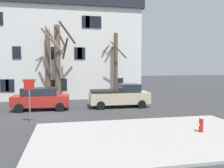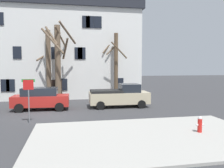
% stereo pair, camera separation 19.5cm
% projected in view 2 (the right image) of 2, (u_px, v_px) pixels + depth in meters
% --- Properties ---
extents(ground_plane, '(120.00, 120.00, 0.00)m').
position_uv_depth(ground_plane, '(46.00, 115.00, 16.25)').
color(ground_plane, '#38383A').
extents(sidewalk_slab, '(11.44, 6.83, 0.12)m').
position_uv_depth(sidewalk_slab, '(149.00, 136.00, 11.18)').
color(sidewalk_slab, '#A8A59E').
rests_on(sidewalk_slab, ground_plane).
extents(building_main, '(16.46, 6.89, 11.19)m').
position_uv_depth(building_main, '(67.00, 47.00, 26.30)').
color(building_main, white).
rests_on(building_main, ground_plane).
extents(tree_bare_near, '(3.02, 3.05, 7.15)m').
position_uv_depth(tree_bare_near, '(49.00, 64.00, 22.46)').
color(tree_bare_near, brown).
rests_on(tree_bare_near, ground_plane).
extents(tree_bare_mid, '(3.23, 2.82, 7.46)m').
position_uv_depth(tree_bare_mid, '(58.00, 61.00, 21.69)').
color(tree_bare_mid, brown).
rests_on(tree_bare_mid, ground_plane).
extents(tree_bare_far, '(2.34, 2.37, 7.13)m').
position_uv_depth(tree_bare_far, '(116.00, 64.00, 23.53)').
color(tree_bare_far, brown).
rests_on(tree_bare_far, ground_plane).
extents(car_red_wagon, '(4.42, 2.09, 1.79)m').
position_uv_depth(car_red_wagon, '(41.00, 98.00, 18.17)').
color(car_red_wagon, '#AD231E').
rests_on(car_red_wagon, ground_plane).
extents(pickup_truck_beige, '(5.07, 2.28, 1.97)m').
position_uv_depth(pickup_truck_beige, '(120.00, 96.00, 19.50)').
color(pickup_truck_beige, '#C6B793').
rests_on(pickup_truck_beige, ground_plane).
extents(fire_hydrant, '(0.42, 0.22, 0.82)m').
position_uv_depth(fire_hydrant, '(200.00, 124.00, 11.66)').
color(fire_hydrant, red).
rests_on(fire_hydrant, sidewalk_slab).
extents(street_sign_pole, '(0.76, 0.07, 2.71)m').
position_uv_depth(street_sign_pole, '(29.00, 93.00, 13.77)').
color(street_sign_pole, slate).
rests_on(street_sign_pole, ground_plane).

